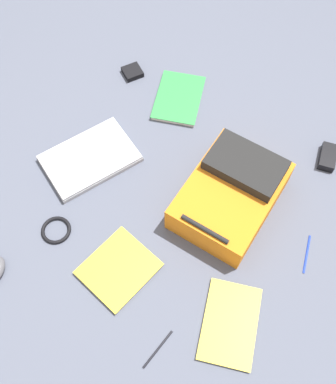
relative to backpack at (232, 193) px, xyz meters
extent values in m
plane|color=#4C5160|center=(0.19, 0.12, -0.08)|extent=(3.64, 3.64, 0.00)
cube|color=orange|center=(0.00, 0.01, -0.01)|extent=(0.34, 0.45, 0.13)
cube|color=black|center=(-0.01, -0.08, 0.08)|extent=(0.29, 0.20, 0.05)
cylinder|color=black|center=(0.02, 0.20, 0.06)|extent=(0.18, 0.03, 0.02)
cube|color=#929296|center=(0.57, 0.08, -0.07)|extent=(0.38, 0.43, 0.02)
cube|color=#B7B7BC|center=(0.57, 0.08, -0.05)|extent=(0.38, 0.42, 0.01)
cube|color=silver|center=(0.24, 0.43, -0.07)|extent=(0.26, 0.28, 0.01)
cube|color=yellow|center=(0.24, 0.43, -0.06)|extent=(0.27, 0.29, 0.00)
cube|color=silver|center=(0.40, -0.36, -0.07)|extent=(0.24, 0.30, 0.02)
cube|color=#2D8C3F|center=(0.40, -0.36, -0.06)|extent=(0.25, 0.31, 0.00)
cube|color=silver|center=(-0.19, 0.42, -0.07)|extent=(0.23, 0.30, 0.01)
cube|color=yellow|center=(-0.19, 0.42, -0.06)|extent=(0.24, 0.31, 0.00)
torus|color=black|center=(0.52, 0.40, -0.07)|extent=(0.11, 0.11, 0.01)
cube|color=black|center=(-0.27, -0.36, -0.06)|extent=(0.08, 0.13, 0.03)
cylinder|color=black|center=(-0.01, 0.60, -0.07)|extent=(0.04, 0.15, 0.01)
cylinder|color=#1933B2|center=(-0.33, 0.07, -0.07)|extent=(0.03, 0.15, 0.01)
cube|color=black|center=(0.65, -0.39, -0.06)|extent=(0.11, 0.11, 0.02)
camera|label=1|loc=(-0.15, 0.81, 1.48)|focal=42.70mm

